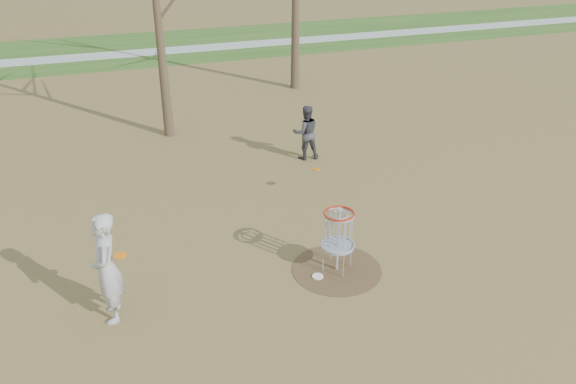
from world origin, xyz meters
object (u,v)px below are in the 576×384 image
(player_standing, at_px, (107,269))
(player_throwing, at_px, (306,132))
(disc_grounded, at_px, (318,276))
(disc_golf_basket, at_px, (338,230))

(player_standing, height_order, player_throwing, player_standing)
(player_standing, distance_m, disc_grounded, 3.96)
(player_throwing, relative_size, disc_golf_basket, 1.16)
(disc_grounded, bearing_deg, disc_golf_basket, 14.33)
(player_standing, xyz_separation_m, disc_golf_basket, (4.28, 0.01, -0.11))
(player_standing, height_order, disc_golf_basket, player_standing)
(player_standing, bearing_deg, disc_golf_basket, 93.55)
(player_standing, relative_size, disc_grounded, 9.30)
(player_throwing, xyz_separation_m, disc_golf_basket, (-1.40, -5.38, 0.13))
(player_throwing, xyz_separation_m, disc_grounded, (-1.86, -5.49, -0.76))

